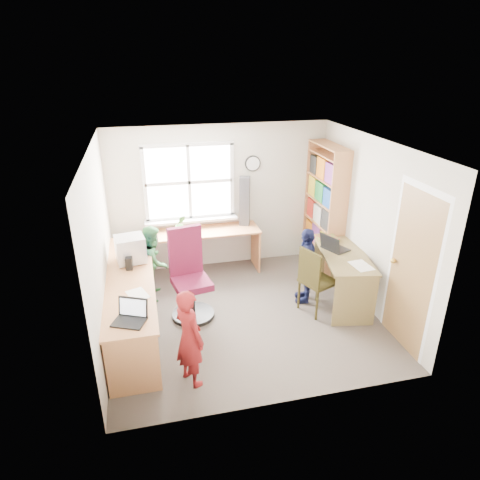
{
  "coord_description": "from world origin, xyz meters",
  "views": [
    {
      "loc": [
        -1.23,
        -4.97,
        3.39
      ],
      "look_at": [
        0.0,
        0.25,
        1.05
      ],
      "focal_mm": 32.0,
      "sensor_mm": 36.0,
      "label": 1
    }
  ],
  "objects": [
    {
      "name": "person_green",
      "position": [
        -1.17,
        0.84,
        0.56
      ],
      "size": [
        0.52,
        0.62,
        1.13
      ],
      "primitive_type": "imported",
      "rotation": [
        0.0,
        0.0,
        1.39
      ],
      "color": "#2E7336",
      "rests_on": "ground"
    },
    {
      "name": "laptop_left",
      "position": [
        -1.48,
        -0.92,
        0.8
      ],
      "size": [
        0.42,
        0.39,
        0.23
      ],
      "rotation": [
        0.0,
        0.0,
        -0.42
      ],
      "color": "black",
      "rests_on": "l_desk"
    },
    {
      "name": "speaker_b",
      "position": [
        -1.51,
        0.83,
        0.84
      ],
      "size": [
        0.11,
        0.11,
        0.19
      ],
      "rotation": [
        0.0,
        0.0,
        0.25
      ],
      "color": "black",
      "rests_on": "l_desk"
    },
    {
      "name": "potted_plant",
      "position": [
        -0.7,
        1.39,
        0.9
      ],
      "size": [
        0.18,
        0.15,
        0.31
      ],
      "primitive_type": "imported",
      "rotation": [
        0.0,
        0.0,
        0.06
      ],
      "color": "#2D6D2B",
      "rests_on": "l_desk"
    },
    {
      "name": "laptop_right",
      "position": [
        1.38,
        0.22,
        0.83
      ],
      "size": [
        0.42,
        0.45,
        0.25
      ],
      "rotation": [
        0.0,
        0.0,
        1.99
      ],
      "color": "black",
      "rests_on": "right_desk"
    },
    {
      "name": "speaker_a",
      "position": [
        -1.5,
        0.3,
        0.84
      ],
      "size": [
        0.1,
        0.1,
        0.18
      ],
      "rotation": [
        0.0,
        0.0,
        -0.13
      ],
      "color": "black",
      "rests_on": "l_desk"
    },
    {
      "name": "wooden_chair",
      "position": [
        0.98,
        -0.13,
        0.53
      ],
      "size": [
        0.55,
        0.55,
        0.98
      ],
      "rotation": [
        0.0,
        0.0,
        0.38
      ],
      "color": "#352E11",
      "rests_on": "ground"
    },
    {
      "name": "swivel_chair",
      "position": [
        -0.72,
        0.22,
        0.55
      ],
      "size": [
        0.69,
        0.69,
        1.27
      ],
      "rotation": [
        0.0,
        0.0,
        0.18
      ],
      "color": "black",
      "rests_on": "ground"
    },
    {
      "name": "paper_a",
      "position": [
        -1.41,
        -0.39,
        0.75
      ],
      "size": [
        0.3,
        0.35,
        0.0
      ],
      "rotation": [
        0.0,
        0.0,
        0.37
      ],
      "color": "white",
      "rests_on": "l_desk"
    },
    {
      "name": "l_desk",
      "position": [
        -1.31,
        -0.28,
        0.46
      ],
      "size": [
        2.38,
        2.95,
        0.75
      ],
      "color": "tan",
      "rests_on": "ground"
    },
    {
      "name": "room",
      "position": [
        0.01,
        0.1,
        1.22
      ],
      "size": [
        3.64,
        3.44,
        2.44
      ],
      "color": "#453C36",
      "rests_on": "ground"
    },
    {
      "name": "crt_monitor",
      "position": [
        -1.47,
        0.53,
        0.94
      ],
      "size": [
        0.43,
        0.4,
        0.37
      ],
      "rotation": [
        0.0,
        0.0,
        0.16
      ],
      "color": "silver",
      "rests_on": "l_desk"
    },
    {
      "name": "right_desk",
      "position": [
        1.49,
        0.05,
        0.56
      ],
      "size": [
        0.85,
        1.42,
        0.77
      ],
      "rotation": [
        0.0,
        0.0,
        -0.18
      ],
      "color": "olive",
      "rests_on": "ground"
    },
    {
      "name": "person_red",
      "position": [
        -0.89,
        -1.15,
        0.58
      ],
      "size": [
        0.45,
        0.51,
        1.16
      ],
      "primitive_type": "imported",
      "rotation": [
        0.0,
        0.0,
        2.07
      ],
      "color": "maroon",
      "rests_on": "ground"
    },
    {
      "name": "person_navy",
      "position": [
        0.97,
        0.2,
        0.57
      ],
      "size": [
        0.47,
        0.73,
        1.15
      ],
      "primitive_type": "imported",
      "rotation": [
        0.0,
        0.0,
        -1.88
      ],
      "color": "#141940",
      "rests_on": "ground"
    },
    {
      "name": "game_box",
      "position": [
        1.45,
        0.57,
        0.8
      ],
      "size": [
        0.31,
        0.31,
        0.06
      ],
      "rotation": [
        0.0,
        0.0,
        0.06
      ],
      "color": "red",
      "rests_on": "right_desk"
    },
    {
      "name": "bookshelf",
      "position": [
        1.65,
        1.19,
        1.0
      ],
      "size": [
        0.3,
        1.02,
        2.1
      ],
      "color": "tan",
      "rests_on": "ground"
    },
    {
      "name": "cd_tower",
      "position": [
        0.38,
        1.54,
        1.16
      ],
      "size": [
        0.2,
        0.19,
        0.82
      ],
      "rotation": [
        0.0,
        0.0,
        -0.34
      ],
      "color": "black",
      "rests_on": "l_desk"
    },
    {
      "name": "paper_b",
      "position": [
        1.54,
        -0.34,
        0.77
      ],
      "size": [
        0.26,
        0.35,
        0.0
      ],
      "rotation": [
        0.0,
        0.0,
        0.09
      ],
      "color": "white",
      "rests_on": "right_desk"
    }
  ]
}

